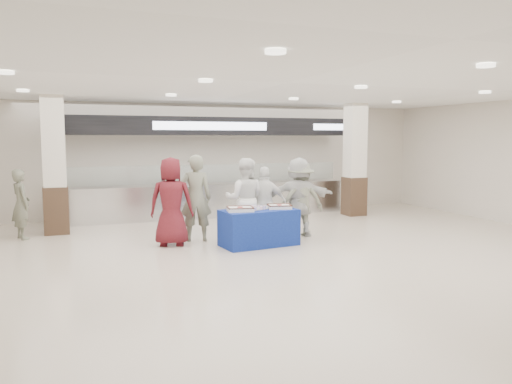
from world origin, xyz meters
name	(u,v)px	position (x,y,z in m)	size (l,w,h in m)	color
ground	(287,260)	(0.00, 0.00, 0.00)	(14.00, 14.00, 0.00)	beige
serving_line	(209,176)	(0.00, 5.40, 1.16)	(8.70, 0.85, 2.80)	silver
column_left	(55,168)	(-4.00, 4.20, 1.53)	(0.55, 0.55, 3.20)	#362418
column_right	(355,162)	(4.00, 4.20, 1.53)	(0.55, 0.55, 3.20)	#362418
display_table	(259,228)	(-0.05, 1.31, 0.38)	(1.55, 0.78, 0.75)	navy
sheet_cake_left	(240,209)	(-0.48, 1.24, 0.80)	(0.57, 0.47, 0.10)	white
sheet_cake_right	(279,206)	(0.41, 1.32, 0.80)	(0.54, 0.46, 0.10)	white
cupcake_tray	(255,208)	(-0.11, 1.36, 0.78)	(0.51, 0.46, 0.07)	#B6B7BC
civilian_maroon	(171,202)	(-1.74, 1.95, 0.92)	(0.90, 0.58, 1.84)	maroon
soldier_a	(196,198)	(-1.16, 2.22, 0.94)	(0.68, 0.45, 1.87)	slate
chef_tall	(245,199)	(-0.12, 1.99, 0.90)	(0.87, 0.68, 1.79)	white
chef_short	(265,203)	(0.34, 1.95, 0.80)	(0.94, 0.39, 1.60)	white
soldier_b	(301,199)	(1.21, 1.95, 0.85)	(1.09, 0.63, 1.69)	slate
civilian_white	(298,197)	(1.15, 1.95, 0.90)	(1.67, 0.53, 1.80)	silver
soldier_bg	(21,204)	(-4.71, 3.78, 0.77)	(0.57, 0.37, 1.55)	slate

